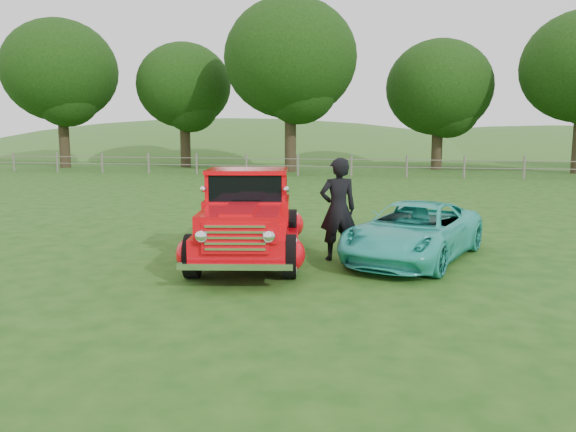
% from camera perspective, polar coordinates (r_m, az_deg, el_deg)
% --- Properties ---
extents(ground, '(140.00, 140.00, 0.00)m').
position_cam_1_polar(ground, '(9.79, -4.27, -6.21)').
color(ground, '#1B4712').
rests_on(ground, ground).
extents(distant_hills, '(116.00, 60.00, 18.00)m').
position_cam_1_polar(distant_hills, '(69.26, 5.54, 2.76)').
color(distant_hills, '#2D6023').
rests_on(distant_hills, ground).
extents(fence_line, '(48.00, 0.12, 1.20)m').
position_cam_1_polar(fence_line, '(31.28, 6.45, 5.11)').
color(fence_line, '#6D675C').
rests_on(fence_line, ground).
extents(tree_far_west, '(7.60, 7.60, 9.93)m').
position_cam_1_polar(tree_far_west, '(41.91, -22.14, 13.48)').
color(tree_far_west, black).
rests_on(tree_far_west, ground).
extents(tree_mid_west, '(6.40, 6.40, 8.46)m').
position_cam_1_polar(tree_mid_west, '(39.98, -10.54, 12.87)').
color(tree_mid_west, black).
rests_on(tree_mid_west, ground).
extents(tree_near_west, '(8.00, 8.00, 10.42)m').
position_cam_1_polar(tree_near_west, '(35.00, 0.25, 15.69)').
color(tree_near_west, black).
rests_on(tree_near_west, ground).
extents(tree_near_east, '(6.80, 6.80, 8.33)m').
position_cam_1_polar(tree_near_east, '(38.30, 15.11, 12.46)').
color(tree_near_east, black).
rests_on(tree_near_east, ground).
extents(red_pickup, '(2.85, 5.21, 1.78)m').
position_cam_1_polar(red_pickup, '(11.07, -4.05, -0.26)').
color(red_pickup, black).
rests_on(red_pickup, ground).
extents(teal_sedan, '(3.14, 4.42, 1.12)m').
position_cam_1_polar(teal_sedan, '(11.25, 12.69, -1.53)').
color(teal_sedan, '#2FBEAE').
rests_on(teal_sedan, ground).
extents(man, '(0.86, 0.72, 2.00)m').
position_cam_1_polar(man, '(10.92, 5.10, 0.69)').
color(man, black).
rests_on(man, ground).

